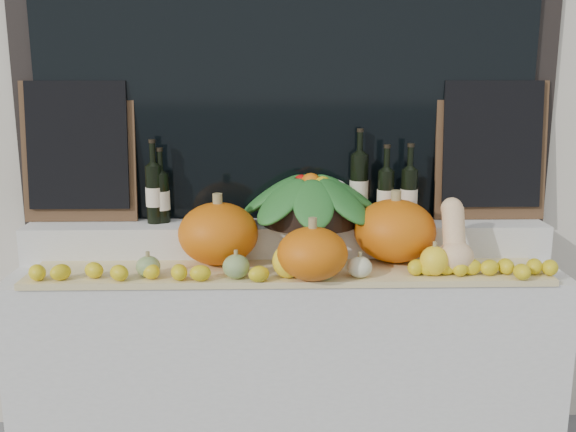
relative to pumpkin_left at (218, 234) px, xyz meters
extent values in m
cube|color=black|center=(0.29, 0.30, 0.86)|extent=(2.40, 0.04, 2.10)
cube|color=black|center=(0.29, 0.27, 0.86)|extent=(2.20, 0.02, 2.00)
cube|color=silver|center=(0.29, 0.03, -0.60)|extent=(2.30, 0.55, 0.88)
cube|color=silver|center=(0.29, 0.18, -0.08)|extent=(2.30, 0.25, 0.16)
cube|color=tan|center=(0.29, -0.10, -0.14)|extent=(2.10, 0.32, 0.02)
ellipsoid|color=orange|center=(0.00, 0.00, 0.00)|extent=(0.37, 0.37, 0.26)
ellipsoid|color=orange|center=(0.75, 0.02, 0.00)|extent=(0.45, 0.45, 0.27)
ellipsoid|color=orange|center=(0.38, -0.22, -0.03)|extent=(0.36, 0.36, 0.21)
ellipsoid|color=#F1C28E|center=(0.96, -0.15, -0.06)|extent=(0.15, 0.15, 0.13)
cylinder|color=#F1C28E|center=(0.96, -0.10, 0.05)|extent=(0.09, 0.14, 0.18)
sphere|color=#F1C28E|center=(0.96, -0.06, 0.12)|extent=(0.09, 0.09, 0.09)
ellipsoid|color=#29601C|center=(0.42, -0.22, -0.08)|extent=(0.11, 0.11, 0.09)
cylinder|color=#91814F|center=(0.42, -0.22, -0.03)|extent=(0.02, 0.02, 0.02)
ellipsoid|color=#29601C|center=(0.08, -0.20, -0.08)|extent=(0.11, 0.11, 0.10)
cylinder|color=#91814F|center=(0.08, -0.20, -0.02)|extent=(0.02, 0.02, 0.02)
ellipsoid|color=beige|center=(0.39, -0.22, -0.10)|extent=(0.09, 0.09, 0.07)
cylinder|color=#91814F|center=(0.39, -0.22, -0.05)|extent=(0.02, 0.02, 0.02)
ellipsoid|color=yellow|center=(0.29, -0.20, -0.06)|extent=(0.12, 0.12, 0.13)
cylinder|color=#91814F|center=(0.29, -0.20, 0.01)|extent=(0.02, 0.02, 0.02)
ellipsoid|color=beige|center=(0.57, -0.20, -0.09)|extent=(0.10, 0.10, 0.08)
cylinder|color=#91814F|center=(0.57, -0.20, -0.04)|extent=(0.02, 0.02, 0.02)
ellipsoid|color=yellow|center=(0.87, -0.18, -0.07)|extent=(0.11, 0.11, 0.12)
cylinder|color=#91814F|center=(0.87, -0.18, 0.00)|extent=(0.02, 0.02, 0.02)
ellipsoid|color=#29601C|center=(-0.26, -0.18, -0.09)|extent=(0.10, 0.10, 0.08)
cylinder|color=#91814F|center=(-0.26, -0.18, -0.03)|extent=(0.02, 0.02, 0.02)
cylinder|color=black|center=(0.40, 0.16, 0.06)|extent=(0.43, 0.43, 0.10)
cylinder|color=black|center=(-0.29, 0.18, 0.13)|extent=(0.07, 0.07, 0.26)
cylinder|color=black|center=(-0.29, 0.18, 0.31)|extent=(0.03, 0.03, 0.10)
cylinder|color=beige|center=(-0.29, 0.18, 0.12)|extent=(0.08, 0.08, 0.08)
cylinder|color=black|center=(-0.29, 0.18, 0.37)|extent=(0.03, 0.03, 0.02)
cylinder|color=black|center=(-0.27, 0.20, 0.11)|extent=(0.07, 0.07, 0.22)
cylinder|color=black|center=(-0.27, 0.20, 0.27)|extent=(0.03, 0.03, 0.10)
cylinder|color=beige|center=(-0.27, 0.20, 0.10)|extent=(0.08, 0.08, 0.08)
cylinder|color=black|center=(-0.27, 0.20, 0.33)|extent=(0.03, 0.03, 0.02)
cylinder|color=black|center=(0.62, 0.22, 0.15)|extent=(0.08, 0.08, 0.30)
cylinder|color=black|center=(0.62, 0.22, 0.35)|extent=(0.03, 0.03, 0.10)
cylinder|color=beige|center=(0.62, 0.22, 0.14)|extent=(0.08, 0.08, 0.08)
cylinder|color=black|center=(0.62, 0.22, 0.41)|extent=(0.03, 0.03, 0.02)
cylinder|color=black|center=(0.73, 0.16, 0.12)|extent=(0.07, 0.07, 0.23)
cylinder|color=black|center=(0.73, 0.16, 0.29)|extent=(0.03, 0.03, 0.10)
cylinder|color=beige|center=(0.73, 0.16, 0.11)|extent=(0.08, 0.08, 0.08)
cylinder|color=black|center=(0.73, 0.16, 0.35)|extent=(0.03, 0.03, 0.02)
cylinder|color=black|center=(0.83, 0.16, 0.12)|extent=(0.07, 0.07, 0.24)
cylinder|color=black|center=(0.83, 0.16, 0.29)|extent=(0.03, 0.03, 0.10)
cylinder|color=beige|center=(0.83, 0.16, 0.11)|extent=(0.08, 0.08, 0.08)
cylinder|color=black|center=(0.83, 0.16, 0.35)|extent=(0.03, 0.03, 0.02)
cube|color=#4C331E|center=(-0.63, 0.25, 0.31)|extent=(0.50, 0.08, 0.62)
cube|color=black|center=(-0.63, 0.23, 0.34)|extent=(0.44, 0.07, 0.56)
cube|color=#4C331E|center=(1.21, 0.25, 0.31)|extent=(0.50, 0.08, 0.62)
cube|color=black|center=(1.21, 0.23, 0.34)|extent=(0.44, 0.07, 0.56)
camera|label=1|loc=(0.23, -2.60, 0.66)|focal=40.00mm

